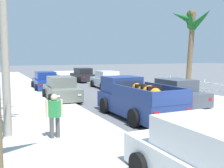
% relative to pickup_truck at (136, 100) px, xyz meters
% --- Properties ---
extents(ground_plane, '(160.00, 160.00, 0.00)m').
position_rel_pickup_truck_xyz_m(ground_plane, '(0.65, -3.88, -0.81)').
color(ground_plane, slate).
extents(sidewalk_left, '(5.22, 60.00, 0.12)m').
position_rel_pickup_truck_xyz_m(sidewalk_left, '(-4.33, 8.12, -0.75)').
color(sidewalk_left, beige).
rests_on(sidewalk_left, ground).
extents(sidewalk_right, '(5.22, 60.00, 0.12)m').
position_rel_pickup_truck_xyz_m(sidewalk_right, '(5.63, 8.12, -0.75)').
color(sidewalk_right, beige).
rests_on(sidewalk_right, ground).
extents(curb_left, '(0.16, 60.00, 0.10)m').
position_rel_pickup_truck_xyz_m(curb_left, '(-3.11, 8.12, -0.76)').
color(curb_left, silver).
rests_on(curb_left, ground).
extents(curb_right, '(0.16, 60.00, 0.10)m').
position_rel_pickup_truck_xyz_m(curb_right, '(4.42, 8.12, -0.76)').
color(curb_right, silver).
rests_on(curb_right, ground).
extents(pickup_truck, '(2.25, 5.23, 1.80)m').
position_rel_pickup_truck_xyz_m(pickup_truck, '(0.00, 0.00, 0.00)').
color(pickup_truck, navy).
rests_on(pickup_truck, ground).
extents(car_left_near, '(2.13, 4.30, 1.54)m').
position_rel_pickup_truck_xyz_m(car_left_near, '(-1.90, 12.11, -0.10)').
color(car_left_near, navy).
rests_on(car_left_near, ground).
extents(car_right_near, '(2.04, 4.27, 1.54)m').
position_rel_pickup_truck_xyz_m(car_right_near, '(3.49, 1.56, -0.10)').
color(car_right_near, '#474C56').
rests_on(car_right_near, ground).
extents(car_left_mid, '(2.06, 4.28, 1.54)m').
position_rel_pickup_truck_xyz_m(car_left_mid, '(-2.17, -6.80, -0.10)').
color(car_left_mid, silver).
rests_on(car_left_mid, ground).
extents(car_right_mid, '(2.16, 4.32, 1.54)m').
position_rel_pickup_truck_xyz_m(car_right_mid, '(3.27, 10.88, -0.10)').
color(car_right_mid, silver).
rests_on(car_right_mid, ground).
extents(car_left_far, '(2.17, 4.32, 1.54)m').
position_rel_pickup_truck_xyz_m(car_left_far, '(-2.01, 6.05, -0.10)').
color(car_left_far, slate).
rests_on(car_left_far, ground).
extents(car_right_far, '(2.06, 4.27, 1.54)m').
position_rel_pickup_truck_xyz_m(car_right_far, '(3.29, 17.58, -0.10)').
color(car_right_far, black).
rests_on(car_right_far, ground).
extents(palm_tree_right_fore, '(3.10, 3.37, 6.35)m').
position_rel_pickup_truck_xyz_m(palm_tree_right_fore, '(7.77, 5.15, 4.22)').
color(palm_tree_right_fore, brown).
rests_on(palm_tree_right_fore, ground).
extents(utility_pole, '(1.80, 0.26, 7.58)m').
position_rel_pickup_truck_xyz_m(utility_pole, '(-5.63, -1.09, 3.19)').
color(utility_pole, '#9E9384').
rests_on(utility_pole, ground).
extents(pedestrian, '(0.57, 0.42, 1.59)m').
position_rel_pickup_truck_xyz_m(pedestrian, '(-4.23, -1.95, 0.10)').
color(pedestrian, '#4C4C4C').
rests_on(pedestrian, ground).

